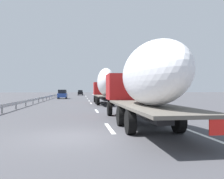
{
  "coord_description": "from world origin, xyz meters",
  "views": [
    {
      "loc": [
        -9.47,
        -0.38,
        1.92
      ],
      "look_at": [
        20.53,
        -4.43,
        1.97
      ],
      "focal_mm": 36.95,
      "sensor_mm": 36.0,
      "label": 1
    }
  ],
  "objects_px": {
    "road_sign": "(107,89)",
    "car_black_suv": "(80,93)",
    "car_blue_sedan": "(62,94)",
    "car_white_van": "(80,92)",
    "truck_lead": "(105,85)",
    "truck_trailing": "(143,81)"
  },
  "relations": [
    {
      "from": "road_sign",
      "to": "car_black_suv",
      "type": "bearing_deg",
      "value": 13.95
    },
    {
      "from": "car_blue_sedan",
      "to": "car_white_van",
      "type": "height_order",
      "value": "car_blue_sedan"
    },
    {
      "from": "truck_lead",
      "to": "car_white_van",
      "type": "xyz_separation_m",
      "value": [
        66.17,
        3.62,
        -1.68
      ]
    },
    {
      "from": "truck_lead",
      "to": "truck_trailing",
      "type": "xyz_separation_m",
      "value": [
        -19.25,
        0.0,
        -0.22
      ]
    },
    {
      "from": "car_black_suv",
      "to": "road_sign",
      "type": "height_order",
      "value": "road_sign"
    },
    {
      "from": "car_black_suv",
      "to": "road_sign",
      "type": "xyz_separation_m",
      "value": [
        -26.21,
        -6.51,
        1.28
      ]
    },
    {
      "from": "car_white_van",
      "to": "road_sign",
      "type": "height_order",
      "value": "road_sign"
    },
    {
      "from": "truck_lead",
      "to": "road_sign",
      "type": "relative_size",
      "value": 4.0
    },
    {
      "from": "truck_lead",
      "to": "car_blue_sedan",
      "type": "height_order",
      "value": "truck_lead"
    },
    {
      "from": "car_black_suv",
      "to": "car_white_van",
      "type": "distance_m",
      "value": 16.17
    },
    {
      "from": "truck_trailing",
      "to": "car_black_suv",
      "type": "distance_m",
      "value": 69.35
    },
    {
      "from": "car_white_van",
      "to": "road_sign",
      "type": "bearing_deg",
      "value": -171.0
    },
    {
      "from": "car_blue_sedan",
      "to": "car_black_suv",
      "type": "height_order",
      "value": "car_blue_sedan"
    },
    {
      "from": "truck_lead",
      "to": "truck_trailing",
      "type": "bearing_deg",
      "value": 180.0
    },
    {
      "from": "car_black_suv",
      "to": "car_white_van",
      "type": "bearing_deg",
      "value": 0.73
    },
    {
      "from": "truck_trailing",
      "to": "car_black_suv",
      "type": "relative_size",
      "value": 3.12
    },
    {
      "from": "car_black_suv",
      "to": "truck_lead",
      "type": "bearing_deg",
      "value": -176.1
    },
    {
      "from": "truck_trailing",
      "to": "car_white_van",
      "type": "distance_m",
      "value": 85.51
    },
    {
      "from": "truck_lead",
      "to": "road_sign",
      "type": "distance_m",
      "value": 24.0
    },
    {
      "from": "truck_trailing",
      "to": "car_white_van",
      "type": "bearing_deg",
      "value": 2.42
    },
    {
      "from": "truck_trailing",
      "to": "car_white_van",
      "type": "height_order",
      "value": "truck_trailing"
    },
    {
      "from": "car_black_suv",
      "to": "car_white_van",
      "type": "xyz_separation_m",
      "value": [
        16.17,
        0.21,
        0.03
      ]
    }
  ]
}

